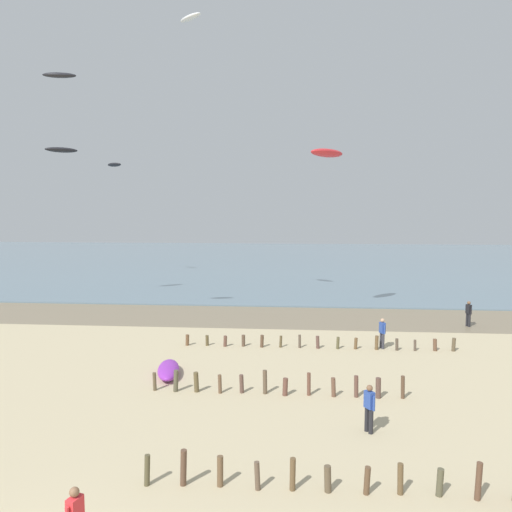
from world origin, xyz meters
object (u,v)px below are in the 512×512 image
object	(u,v)px
person_nearest_camera	(369,407)
kite_aloft_1	(59,75)
kite_aloft_0	(61,150)
kite_aloft_3	(327,153)
person_mid_beach	(468,313)
kite_aloft_2	(190,17)
kite_aloft_5	(114,165)
grounded_kite	(168,370)
person_by_waterline	(382,332)

from	to	relation	value
person_nearest_camera	kite_aloft_1	distance (m)	25.74
kite_aloft_0	kite_aloft_1	xyz separation A→B (m)	(4.54, -9.12, 3.31)
person_nearest_camera	kite_aloft_3	world-z (taller)	kite_aloft_3
person_mid_beach	kite_aloft_1	bearing A→B (deg)	-171.91
person_nearest_camera	kite_aloft_1	size ratio (longest dim) A/B	0.86
person_mid_beach	kite_aloft_2	world-z (taller)	kite_aloft_2
kite_aloft_0	kite_aloft_1	size ratio (longest dim) A/B	1.25
kite_aloft_2	kite_aloft_5	world-z (taller)	kite_aloft_2
kite_aloft_1	kite_aloft_2	distance (m)	11.02
kite_aloft_3	kite_aloft_0	bearing A→B (deg)	-56.60
grounded_kite	kite_aloft_0	distance (m)	24.24
person_nearest_camera	grounded_kite	size ratio (longest dim) A/B	0.62
person_by_waterline	grounded_kite	world-z (taller)	person_by_waterline
kite_aloft_5	grounded_kite	bearing A→B (deg)	-32.52
person_nearest_camera	grounded_kite	xyz separation A→B (m)	(-8.51, 5.15, -0.64)
person_mid_beach	kite_aloft_2	bearing A→B (deg)	170.81
kite_aloft_0	kite_aloft_1	distance (m)	10.71
kite_aloft_3	kite_aloft_5	size ratio (longest dim) A/B	1.45
person_mid_beach	kite_aloft_3	bearing A→B (deg)	167.89
kite_aloft_2	kite_aloft_3	world-z (taller)	kite_aloft_2
grounded_kite	kite_aloft_5	xyz separation A→B (m)	(-14.23, 31.46, 12.40)
grounded_kite	kite_aloft_2	size ratio (longest dim) A/B	1.23
person_mid_beach	kite_aloft_5	distance (m)	39.44
person_nearest_camera	kite_aloft_0	size ratio (longest dim) A/B	0.69
kite_aloft_1	kite_aloft_2	bearing A→B (deg)	-145.21
person_mid_beach	kite_aloft_2	distance (m)	28.25
kite_aloft_1	kite_aloft_2	size ratio (longest dim) A/B	0.88
kite_aloft_0	kite_aloft_3	bearing A→B (deg)	135.79
grounded_kite	kite_aloft_2	bearing A→B (deg)	174.82
kite_aloft_1	grounded_kite	bearing A→B (deg)	127.87
kite_aloft_1	kite_aloft_5	size ratio (longest dim) A/B	0.89
person_mid_beach	kite_aloft_3	world-z (taller)	kite_aloft_3
kite_aloft_2	grounded_kite	bearing A→B (deg)	138.18
grounded_kite	kite_aloft_5	size ratio (longest dim) A/B	1.24
kite_aloft_5	person_by_waterline	bearing A→B (deg)	-13.06
person_nearest_camera	person_mid_beach	size ratio (longest dim) A/B	1.00
person_mid_beach	kite_aloft_3	xyz separation A→B (m)	(-9.34, 2.00, 10.76)
kite_aloft_1	kite_aloft_3	distance (m)	17.84
grounded_kite	person_by_waterline	bearing A→B (deg)	104.29
person_by_waterline	kite_aloft_3	world-z (taller)	kite_aloft_3
kite_aloft_3	kite_aloft_5	world-z (taller)	kite_aloft_5
grounded_kite	person_mid_beach	bearing A→B (deg)	110.13
person_mid_beach	grounded_kite	xyz separation A→B (m)	(-17.38, -11.02, -0.64)
grounded_kite	kite_aloft_5	world-z (taller)	kite_aloft_5
person_mid_beach	kite_aloft_0	xyz separation A→B (m)	(-30.28, 5.46, 11.59)
grounded_kite	kite_aloft_3	distance (m)	19.08
kite_aloft_0	kite_aloft_3	xyz separation A→B (m)	(20.94, -3.46, -0.82)
kite_aloft_1	kite_aloft_2	xyz separation A→B (m)	(6.62, 6.76, 5.66)
person_by_waterline	kite_aloft_0	world-z (taller)	kite_aloft_0
kite_aloft_3	person_nearest_camera	bearing A→B (deg)	44.25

